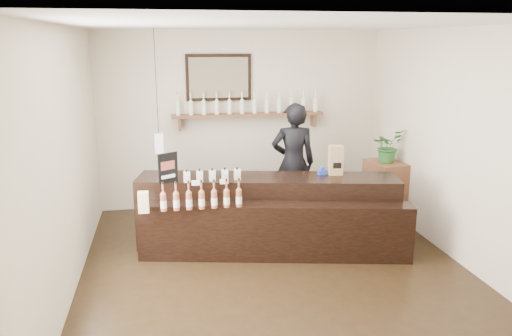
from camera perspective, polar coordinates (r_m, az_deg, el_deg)
name	(u,v)px	position (r m, az deg, el deg)	size (l,w,h in m)	color
ground	(274,267)	(6.10, 2.08, -11.28)	(5.00, 5.00, 0.00)	black
room_shell	(275,127)	(5.58, 2.24, 4.70)	(5.00, 5.00, 5.00)	beige
back_wall_decor	(233,99)	(7.86, -2.70, 7.90)	(2.66, 0.96, 1.69)	brown
counter	(269,216)	(6.46, 1.48, -5.53)	(3.40, 1.58, 1.10)	black
promo_sign	(168,168)	(6.20, -10.04, 0.02)	(0.24, 0.15, 0.37)	black
paper_bag	(336,160)	(6.56, 9.09, 0.88)	(0.19, 0.15, 0.38)	#A4854F
tape_dispenser	(322,172)	(6.57, 7.60, -0.40)	(0.13, 0.07, 0.10)	#1A41BB
side_cabinet	(385,191)	(7.75, 14.48, -2.53)	(0.53, 0.67, 0.89)	brown
potted_plant	(388,146)	(7.58, 14.81, 2.46)	(0.44, 0.38, 0.49)	#286529
shopkeeper	(293,155)	(7.34, 4.29, 1.47)	(0.73, 0.48, 2.01)	black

